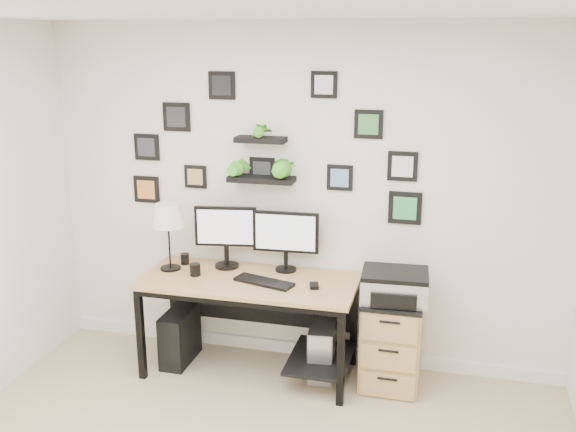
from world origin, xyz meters
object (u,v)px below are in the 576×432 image
(pc_tower_black, at_px, (180,336))
(monitor_right, at_px, (286,236))
(file_cabinet, at_px, (392,341))
(table_lamp, at_px, (168,217))
(mug, at_px, (195,270))
(printer, at_px, (395,286))
(desk, at_px, (255,294))
(pc_tower_grey, at_px, (323,349))
(monitor_left, at_px, (226,232))

(pc_tower_black, bearing_deg, monitor_right, 16.22)
(file_cabinet, bearing_deg, table_lamp, -178.95)
(monitor_right, distance_m, mug, 0.73)
(file_cabinet, relative_size, printer, 1.39)
(desk, relative_size, pc_tower_grey, 3.72)
(pc_tower_grey, bearing_deg, monitor_right, 154.28)
(monitor_right, height_order, file_cabinet, monitor_right)
(monitor_left, bearing_deg, pc_tower_black, -150.57)
(table_lamp, relative_size, pc_tower_grey, 1.21)
(monitor_right, xyz_separation_m, mug, (-0.64, -0.26, -0.23))
(monitor_left, bearing_deg, file_cabinet, -4.96)
(monitor_left, height_order, mug, monitor_left)
(desk, distance_m, file_cabinet, 1.07)
(monitor_right, xyz_separation_m, file_cabinet, (0.84, -0.15, -0.69))
(pc_tower_grey, bearing_deg, file_cabinet, 0.95)
(mug, bearing_deg, monitor_left, 53.00)
(file_cabinet, bearing_deg, desk, -176.75)
(pc_tower_black, height_order, file_cabinet, file_cabinet)
(desk, relative_size, pc_tower_black, 3.79)
(monitor_left, distance_m, table_lamp, 0.45)
(mug, distance_m, printer, 1.48)
(monitor_left, height_order, table_lamp, table_lamp)
(desk, distance_m, table_lamp, 0.88)
(mug, distance_m, pc_tower_grey, 1.13)
(desk, distance_m, pc_tower_black, 0.74)
(desk, height_order, pc_tower_grey, desk)
(pc_tower_black, xyz_separation_m, file_cabinet, (1.64, 0.08, 0.12))
(mug, bearing_deg, desk, 6.91)
(table_lamp, xyz_separation_m, file_cabinet, (1.71, 0.03, -0.83))
(desk, relative_size, mug, 17.78)
(desk, bearing_deg, table_lamp, 177.78)
(pc_tower_black, bearing_deg, pc_tower_grey, 3.96)
(mug, xyz_separation_m, pc_tower_black, (-0.17, 0.04, -0.58))
(desk, xyz_separation_m, pc_tower_grey, (0.51, 0.05, -0.42))
(monitor_left, relative_size, pc_tower_black, 1.16)
(monitor_right, distance_m, table_lamp, 0.90)
(monitor_right, bearing_deg, printer, -11.66)
(monitor_left, height_order, pc_tower_grey, monitor_left)
(pc_tower_grey, height_order, file_cabinet, file_cabinet)
(file_cabinet, bearing_deg, mug, -175.63)
(table_lamp, distance_m, pc_tower_black, 0.96)
(desk, height_order, file_cabinet, desk)
(printer, bearing_deg, monitor_right, 168.34)
(monitor_left, bearing_deg, desk, -31.48)
(table_lamp, bearing_deg, mug, -18.88)
(pc_tower_grey, xyz_separation_m, file_cabinet, (0.51, 0.01, 0.13))
(monitor_right, height_order, pc_tower_grey, monitor_right)
(desk, height_order, pc_tower_black, desk)
(desk, distance_m, monitor_left, 0.52)
(file_cabinet, bearing_deg, monitor_right, 169.93)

